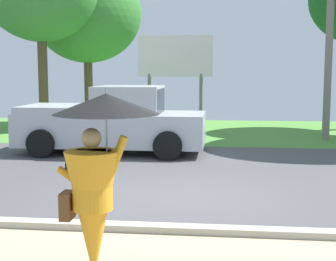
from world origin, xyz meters
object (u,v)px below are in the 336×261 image
at_px(tree_center_back, 87,13).
at_px(utility_pole, 330,19).
at_px(pickup_truck, 113,122).
at_px(monk_pedestrian, 96,177).
at_px(roadside_billboard, 175,63).

bearing_deg(tree_center_back, utility_pole, -22.51).
relative_size(utility_pole, tree_center_back, 1.12).
height_order(pickup_truck, tree_center_back, tree_center_back).
bearing_deg(monk_pedestrian, utility_pole, 61.17).
relative_size(monk_pedestrian, tree_center_back, 0.31).
distance_m(pickup_truck, roadside_billboard, 4.12).
height_order(monk_pedestrian, tree_center_back, tree_center_back).
relative_size(roadside_billboard, tree_center_back, 0.51).
height_order(pickup_truck, roadside_billboard, roadside_billboard).
relative_size(pickup_truck, roadside_billboard, 1.49).
bearing_deg(pickup_truck, utility_pole, 24.75).
bearing_deg(utility_pole, monk_pedestrian, -112.37).
bearing_deg(pickup_truck, monk_pedestrian, -80.37).
bearing_deg(utility_pole, tree_center_back, 157.49).
bearing_deg(utility_pole, pickup_truck, -153.17).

